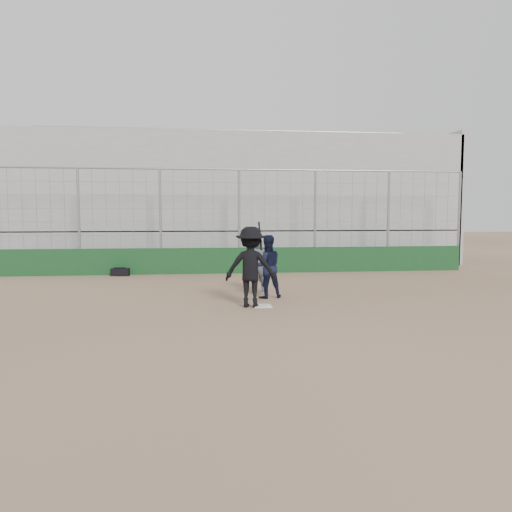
{
  "coord_description": "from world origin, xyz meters",
  "views": [
    {
      "loc": [
        -1.61,
        -12.28,
        2.35
      ],
      "look_at": [
        0.0,
        1.4,
        1.15
      ],
      "focal_mm": 35.0,
      "sensor_mm": 36.0,
      "label": 1
    }
  ],
  "objects": [
    {
      "name": "umpire",
      "position": [
        0.16,
        2.36,
        0.72
      ],
      "size": [
        0.61,
        0.43,
        1.43
      ],
      "primitive_type": "imported",
      "rotation": [
        0.0,
        0.0,
        3.05
      ],
      "color": "#48505B",
      "rests_on": "ground"
    },
    {
      "name": "equipment_bag",
      "position": [
        -4.48,
        6.6,
        0.14
      ],
      "size": [
        0.7,
        0.38,
        0.32
      ],
      "color": "black",
      "rests_on": "ground"
    },
    {
      "name": "home_plate",
      "position": [
        0.0,
        0.0,
        0.01
      ],
      "size": [
        0.44,
        0.44,
        0.02
      ],
      "primitive_type": "cube",
      "color": "white",
      "rests_on": "ground"
    },
    {
      "name": "bleachers",
      "position": [
        0.0,
        11.95,
        2.92
      ],
      "size": [
        20.25,
        6.7,
        6.98
      ],
      "color": "#969696",
      "rests_on": "ground"
    },
    {
      "name": "batter_at_plate",
      "position": [
        -0.29,
        -0.01,
        1.0
      ],
      "size": [
        1.44,
        1.03,
        2.13
      ],
      "color": "black",
      "rests_on": "ground"
    },
    {
      "name": "backstop",
      "position": [
        0.0,
        7.0,
        0.96
      ],
      "size": [
        18.1,
        0.25,
        4.04
      ],
      "color": "#123B1A",
      "rests_on": "ground"
    },
    {
      "name": "ground",
      "position": [
        0.0,
        0.0,
        0.0
      ],
      "size": [
        90.0,
        90.0,
        0.0
      ],
      "primitive_type": "plane",
      "color": "brown",
      "rests_on": "ground"
    },
    {
      "name": "catcher_crouched",
      "position": [
        0.28,
        1.18,
        0.59
      ],
      "size": [
        0.98,
        0.84,
        1.17
      ],
      "color": "black",
      "rests_on": "ground"
    }
  ]
}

